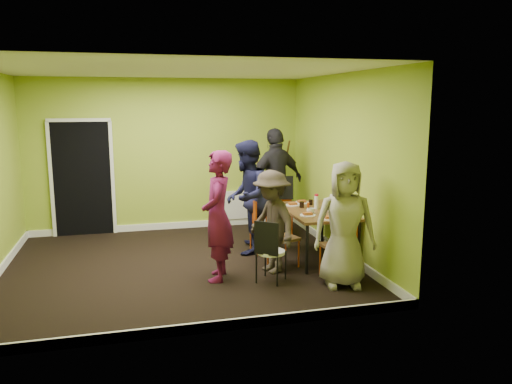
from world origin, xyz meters
TOP-DOWN VIEW (x-y plane):
  - ground at (0.00, 0.00)m, footprint 5.00×5.00m
  - room_walls at (-0.02, 0.04)m, footprint 5.04×4.54m
  - dining_table at (2.05, -0.10)m, footprint 0.90×1.50m
  - chair_left_far at (1.25, 0.32)m, footprint 0.39×0.39m
  - chair_left_near at (1.37, -0.41)m, footprint 0.48×0.48m
  - chair_back_end at (1.93, 1.32)m, footprint 0.54×0.60m
  - chair_front_end at (2.02, -1.08)m, footprint 0.43×0.44m
  - chair_bentwood at (1.06, -0.99)m, footprint 0.46×0.47m
  - easel at (1.87, 1.76)m, footprint 0.67×0.63m
  - plate_near_left at (1.81, 0.30)m, footprint 0.23×0.23m
  - plate_near_right at (1.79, -0.44)m, footprint 0.23×0.23m
  - plate_far_back at (2.01, 0.45)m, footprint 0.24×0.24m
  - plate_far_front at (2.00, -0.73)m, footprint 0.22×0.22m
  - plate_wall_back at (2.35, -0.01)m, footprint 0.25×0.25m
  - plate_wall_front at (2.31, -0.27)m, footprint 0.25×0.25m
  - thermos at (2.08, -0.04)m, footprint 0.06×0.06m
  - blue_bottle at (2.34, -0.35)m, footprint 0.08×0.08m
  - orange_bottle at (2.00, 0.10)m, footprint 0.04×0.04m
  - glass_mid at (1.89, 0.11)m, footprint 0.07×0.07m
  - glass_back at (2.10, 0.28)m, footprint 0.06×0.06m
  - glass_front at (2.19, -0.61)m, footprint 0.07×0.07m
  - cup_a at (1.86, -0.36)m, footprint 0.11×0.11m
  - cup_b at (2.25, -0.01)m, footprint 0.10×0.10m
  - person_standing at (0.43, -0.67)m, footprint 0.56×0.72m
  - person_left_far at (1.09, 0.44)m, footprint 0.95×1.06m
  - person_left_near at (1.22, -0.56)m, footprint 0.80×1.05m
  - person_back_end at (1.87, 1.45)m, footprint 1.21×0.82m
  - person_front_end at (1.97, -1.31)m, footprint 0.89×0.68m

SIDE VIEW (x-z plane):
  - ground at x=0.00m, z-range 0.00..0.00m
  - chair_bentwood at x=1.06m, z-range 0.04..0.90m
  - chair_left_far at x=1.25m, z-range 0.05..0.92m
  - chair_left_near at x=1.37m, z-range 0.06..0.97m
  - chair_front_end at x=2.02m, z-range 0.06..1.01m
  - dining_table at x=2.05m, z-range 0.32..1.07m
  - person_left_near at x=1.22m, z-range 0.00..1.45m
  - chair_back_end at x=1.93m, z-range 0.22..1.28m
  - plate_near_left at x=1.81m, z-range 0.75..0.76m
  - plate_near_right at x=1.79m, z-range 0.75..0.76m
  - plate_far_back at x=2.01m, z-range 0.75..0.76m
  - plate_far_front at x=2.00m, z-range 0.75..0.76m
  - plate_wall_back at x=2.35m, z-range 0.75..0.76m
  - plate_wall_front at x=2.31m, z-range 0.75..0.76m
  - orange_bottle at x=2.00m, z-range 0.75..0.83m
  - glass_front at x=2.19m, z-range 0.75..0.84m
  - glass_back at x=2.10m, z-range 0.75..0.84m
  - cup_a at x=1.86m, z-range 0.75..0.84m
  - glass_mid at x=1.89m, z-range 0.75..0.84m
  - cup_b at x=2.25m, z-range 0.75..0.85m
  - person_front_end at x=1.97m, z-range 0.00..1.64m
  - easel at x=1.87m, z-range -0.01..1.67m
  - blue_bottle at x=2.34m, z-range 0.75..0.94m
  - thermos at x=2.08m, z-range 0.75..0.95m
  - person_standing at x=0.43m, z-range 0.00..1.75m
  - person_left_far at x=1.09m, z-range 0.00..1.79m
  - person_back_end at x=1.87m, z-range 0.00..1.92m
  - room_walls at x=-0.02m, z-range -0.42..2.40m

